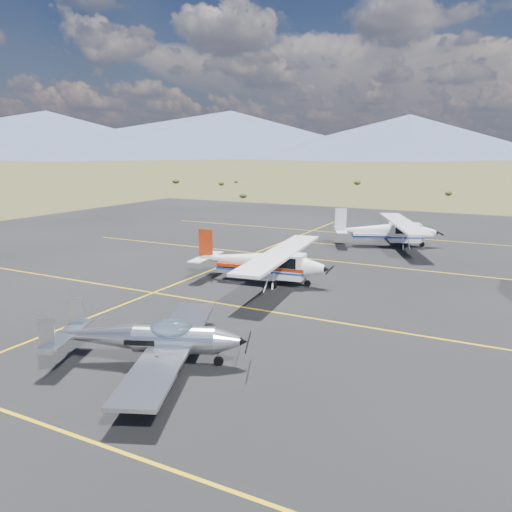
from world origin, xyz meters
The scene contains 5 objects.
ground centered at (0.00, 0.00, 0.00)m, with size 1600.00×1600.00×0.00m, color #383D1C.
apron centered at (0.00, 7.00, 0.00)m, with size 72.00×72.00×0.02m, color black.
aircraft_low_wing centered at (-0.62, -4.70, 0.90)m, with size 6.42×8.48×1.88m.
aircraft_cessna centered at (-2.10, 6.25, 1.20)m, with size 6.48×10.74×2.71m.
aircraft_plain centered at (1.48, 19.60, 1.24)m, with size 7.91×10.68×2.78m.
Camera 1 is at (9.47, -16.87, 6.95)m, focal length 35.00 mm.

